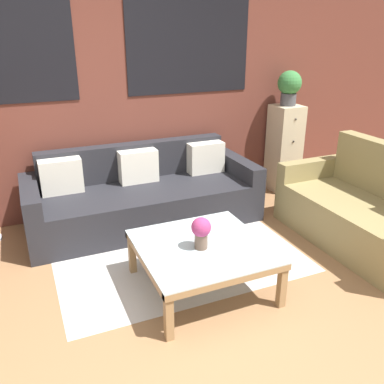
{
  "coord_description": "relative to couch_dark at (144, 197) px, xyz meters",
  "views": [
    {
      "loc": [
        -0.85,
        -1.84,
        1.9
      ],
      "look_at": [
        0.49,
        1.26,
        0.55
      ],
      "focal_mm": 38.0,
      "sensor_mm": 36.0,
      "label": 1
    }
  ],
  "objects": [
    {
      "name": "ground_plane",
      "position": [
        -0.24,
        -1.95,
        -0.28
      ],
      "size": [
        16.0,
        16.0,
        0.0
      ],
      "primitive_type": "plane",
      "color": "#8E6642"
    },
    {
      "name": "wall_back_brick",
      "position": [
        -0.24,
        0.49,
        1.13
      ],
      "size": [
        8.4,
        0.09,
        2.8
      ],
      "color": "brown",
      "rests_on": "ground_plane"
    },
    {
      "name": "rug",
      "position": [
        0.06,
        -0.75,
        -0.28
      ],
      "size": [
        2.13,
        1.59,
        0.0
      ],
      "color": "#BCB7B2",
      "rests_on": "ground_plane"
    },
    {
      "name": "couch_dark",
      "position": [
        0.0,
        0.0,
        0.0
      ],
      "size": [
        2.34,
        0.88,
        0.78
      ],
      "color": "#232328",
      "rests_on": "ground_plane"
    },
    {
      "name": "settee_vintage",
      "position": [
        1.78,
        -1.28,
        0.03
      ],
      "size": [
        0.8,
        1.62,
        0.92
      ],
      "color": "olive",
      "rests_on": "ground_plane"
    },
    {
      "name": "coffee_table",
      "position": [
        0.06,
        -1.34,
        0.05
      ],
      "size": [
        0.95,
        0.95,
        0.38
      ],
      "color": "silver",
      "rests_on": "ground_plane"
    },
    {
      "name": "drawer_cabinet",
      "position": [
        1.9,
        0.23,
        0.25
      ],
      "size": [
        0.33,
        0.36,
        1.06
      ],
      "color": "#C6B793",
      "rests_on": "ground_plane"
    },
    {
      "name": "potted_plant",
      "position": [
        1.9,
        0.23,
        1.01
      ],
      "size": [
        0.28,
        0.28,
        0.4
      ],
      "color": "#47474C",
      "rests_on": "drawer_cabinet"
    },
    {
      "name": "flower_vase",
      "position": [
        0.03,
        -1.37,
        0.24
      ],
      "size": [
        0.15,
        0.15,
        0.25
      ],
      "color": "brown",
      "rests_on": "coffee_table"
    }
  ]
}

